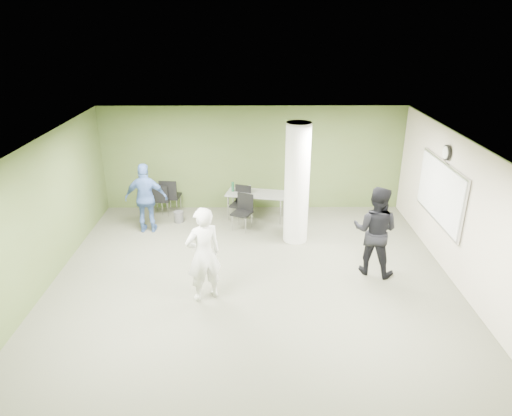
{
  "coord_description": "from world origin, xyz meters",
  "views": [
    {
      "loc": [
        0.01,
        -7.69,
        4.87
      ],
      "look_at": [
        0.07,
        1.0,
        1.23
      ],
      "focal_mm": 32.0,
      "sensor_mm": 36.0,
      "label": 1
    }
  ],
  "objects_px": {
    "man_blue": "(146,198)",
    "chair_back_left": "(170,194)",
    "man_black": "(375,231)",
    "woman_white": "(204,254)",
    "folding_table": "(255,194)"
  },
  "relations": [
    {
      "from": "man_blue",
      "to": "chair_back_left",
      "type": "bearing_deg",
      "value": -109.76
    },
    {
      "from": "chair_back_left",
      "to": "man_black",
      "type": "distance_m",
      "value": 5.57
    },
    {
      "from": "man_black",
      "to": "woman_white",
      "type": "bearing_deg",
      "value": 41.53
    },
    {
      "from": "chair_back_left",
      "to": "man_black",
      "type": "height_order",
      "value": "man_black"
    },
    {
      "from": "folding_table",
      "to": "man_blue",
      "type": "xyz_separation_m",
      "value": [
        -2.62,
        -0.75,
        0.2
      ]
    },
    {
      "from": "folding_table",
      "to": "chair_back_left",
      "type": "xyz_separation_m",
      "value": [
        -2.26,
        0.31,
        -0.1
      ]
    },
    {
      "from": "chair_back_left",
      "to": "woman_white",
      "type": "xyz_separation_m",
      "value": [
        1.3,
        -3.98,
        0.35
      ]
    },
    {
      "from": "man_black",
      "to": "folding_table",
      "type": "bearing_deg",
      "value": -23.11
    },
    {
      "from": "folding_table",
      "to": "man_black",
      "type": "xyz_separation_m",
      "value": [
        2.38,
        -2.75,
        0.27
      ]
    },
    {
      "from": "folding_table",
      "to": "chair_back_left",
      "type": "bearing_deg",
      "value": -176.17
    },
    {
      "from": "man_blue",
      "to": "folding_table",
      "type": "bearing_deg",
      "value": -164.76
    },
    {
      "from": "folding_table",
      "to": "man_black",
      "type": "distance_m",
      "value": 3.64
    },
    {
      "from": "folding_table",
      "to": "chair_back_left",
      "type": "relative_size",
      "value": 1.65
    },
    {
      "from": "chair_back_left",
      "to": "woman_white",
      "type": "bearing_deg",
      "value": 113.99
    },
    {
      "from": "woman_white",
      "to": "man_black",
      "type": "relative_size",
      "value": 0.98
    }
  ]
}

